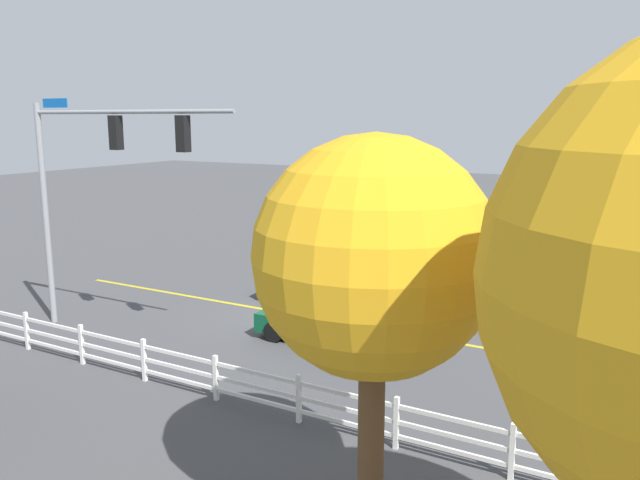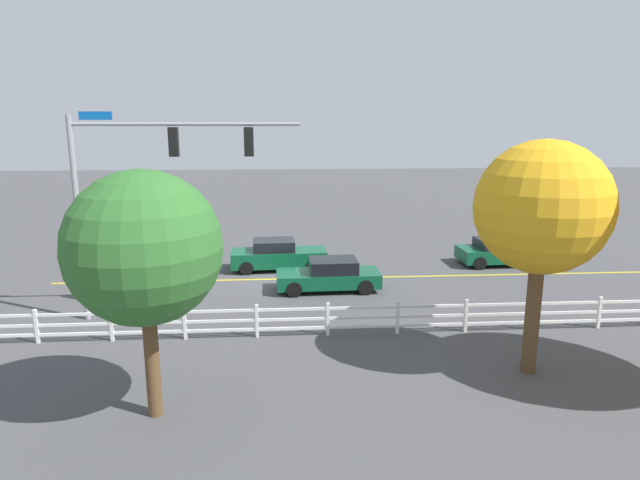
{
  "view_description": "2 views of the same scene",
  "coord_description": "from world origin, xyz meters",
  "px_view_note": "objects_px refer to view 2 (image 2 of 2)",
  "views": [
    {
      "loc": [
        -11.13,
        18.16,
        6.8
      ],
      "look_at": [
        -1.74,
        1.44,
        3.09
      ],
      "focal_mm": 35.61,
      "sensor_mm": 36.0,
      "label": 1
    },
    {
      "loc": [
        -0.4,
        23.58,
        6.99
      ],
      "look_at": [
        -1.88,
        1.93,
        2.23
      ],
      "focal_mm": 29.94,
      "sensor_mm": 36.0,
      "label": 2
    }
  ],
  "objects_px": {
    "car_1": "(329,275)",
    "car_2": "(499,252)",
    "tree_1": "(144,249)",
    "car_0": "(278,255)",
    "tree_2": "(542,208)"
  },
  "relations": [
    {
      "from": "car_1",
      "to": "car_2",
      "type": "xyz_separation_m",
      "value": [
        -8.92,
        -3.66,
        -0.01
      ]
    },
    {
      "from": "car_2",
      "to": "tree_1",
      "type": "bearing_deg",
      "value": -137.7
    },
    {
      "from": "car_0",
      "to": "car_1",
      "type": "xyz_separation_m",
      "value": [
        -2.22,
        3.46,
        -0.06
      ]
    },
    {
      "from": "tree_1",
      "to": "tree_2",
      "type": "xyz_separation_m",
      "value": [
        -10.16,
        -1.65,
        0.56
      ]
    },
    {
      "from": "tree_1",
      "to": "tree_2",
      "type": "relative_size",
      "value": 0.91
    },
    {
      "from": "car_0",
      "to": "tree_2",
      "type": "height_order",
      "value": "tree_2"
    },
    {
      "from": "car_0",
      "to": "car_2",
      "type": "height_order",
      "value": "car_0"
    },
    {
      "from": "car_0",
      "to": "tree_2",
      "type": "relative_size",
      "value": 0.7
    },
    {
      "from": "car_0",
      "to": "tree_2",
      "type": "xyz_separation_m",
      "value": [
        -7.28,
        11.49,
        4.04
      ]
    },
    {
      "from": "car_0",
      "to": "tree_2",
      "type": "distance_m",
      "value": 14.19
    },
    {
      "from": "car_2",
      "to": "car_0",
      "type": "bearing_deg",
      "value": 179.8
    },
    {
      "from": "car_1",
      "to": "tree_2",
      "type": "xyz_separation_m",
      "value": [
        -5.06,
        8.04,
        4.09
      ]
    },
    {
      "from": "car_1",
      "to": "tree_1",
      "type": "distance_m",
      "value": 11.5
    },
    {
      "from": "car_0",
      "to": "car_1",
      "type": "bearing_deg",
      "value": -59.97
    },
    {
      "from": "tree_1",
      "to": "car_2",
      "type": "bearing_deg",
      "value": -136.43
    }
  ]
}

